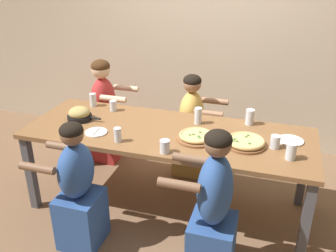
{
  "coord_description": "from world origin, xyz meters",
  "views": [
    {
      "loc": [
        0.85,
        -2.76,
        2.17
      ],
      "look_at": [
        0.0,
        0.0,
        0.82
      ],
      "focal_mm": 40.0,
      "sensor_mm": 36.0,
      "label": 1
    }
  ],
  "objects_px": {
    "pizza_board_second": "(196,136)",
    "empty_plate_b": "(290,141)",
    "drinking_glass_b": "(93,100)",
    "diner_near_midright": "(213,213)",
    "skillet_bowl": "(80,114)",
    "drinking_glass_c": "(165,147)",
    "drinking_glass_a": "(118,136)",
    "drinking_glass_e": "(291,152)",
    "diner_far_center": "(191,130)",
    "drinking_glass_f": "(198,117)",
    "pizza_board_main": "(245,142)",
    "diner_far_left": "(105,115)",
    "drinking_glass_h": "(113,106)",
    "drinking_glass_d": "(250,118)",
    "empty_plate_a": "(96,132)",
    "drinking_glass_g": "(275,143)",
    "diner_near_midleft": "(78,192)"
  },
  "relations": [
    {
      "from": "skillet_bowl",
      "to": "drinking_glass_e",
      "type": "distance_m",
      "value": 1.86
    },
    {
      "from": "drinking_glass_g",
      "to": "empty_plate_a",
      "type": "bearing_deg",
      "value": -173.37
    },
    {
      "from": "drinking_glass_g",
      "to": "diner_near_midleft",
      "type": "relative_size",
      "value": 0.1
    },
    {
      "from": "drinking_glass_c",
      "to": "pizza_board_main",
      "type": "bearing_deg",
      "value": 27.66
    },
    {
      "from": "empty_plate_b",
      "to": "drinking_glass_f",
      "type": "bearing_deg",
      "value": 171.52
    },
    {
      "from": "drinking_glass_a",
      "to": "drinking_glass_f",
      "type": "relative_size",
      "value": 0.8
    },
    {
      "from": "drinking_glass_f",
      "to": "drinking_glass_g",
      "type": "distance_m",
      "value": 0.73
    },
    {
      "from": "drinking_glass_d",
      "to": "drinking_glass_f",
      "type": "relative_size",
      "value": 0.94
    },
    {
      "from": "diner_far_center",
      "to": "diner_near_midleft",
      "type": "relative_size",
      "value": 1.01
    },
    {
      "from": "drinking_glass_d",
      "to": "diner_far_center",
      "type": "relative_size",
      "value": 0.13
    },
    {
      "from": "skillet_bowl",
      "to": "diner_far_left",
      "type": "xyz_separation_m",
      "value": [
        -0.09,
        0.66,
        -0.29
      ]
    },
    {
      "from": "skillet_bowl",
      "to": "drinking_glass_c",
      "type": "relative_size",
      "value": 3.08
    },
    {
      "from": "diner_far_left",
      "to": "diner_near_midright",
      "type": "distance_m",
      "value": 1.98
    },
    {
      "from": "empty_plate_a",
      "to": "drinking_glass_b",
      "type": "distance_m",
      "value": 0.63
    },
    {
      "from": "pizza_board_second",
      "to": "diner_near_midright",
      "type": "bearing_deg",
      "value": -65.75
    },
    {
      "from": "drinking_glass_d",
      "to": "drinking_glass_g",
      "type": "bearing_deg",
      "value": -58.76
    },
    {
      "from": "empty_plate_b",
      "to": "pizza_board_main",
      "type": "bearing_deg",
      "value": -152.64
    },
    {
      "from": "pizza_board_second",
      "to": "empty_plate_b",
      "type": "distance_m",
      "value": 0.76
    },
    {
      "from": "drinking_glass_a",
      "to": "drinking_glass_e",
      "type": "xyz_separation_m",
      "value": [
        1.34,
        0.12,
        0.0
      ]
    },
    {
      "from": "drinking_glass_b",
      "to": "drinking_glass_c",
      "type": "xyz_separation_m",
      "value": [
        0.97,
        -0.7,
        -0.02
      ]
    },
    {
      "from": "pizza_board_main",
      "to": "drinking_glass_f",
      "type": "height_order",
      "value": "drinking_glass_f"
    },
    {
      "from": "empty_plate_b",
      "to": "drinking_glass_e",
      "type": "bearing_deg",
      "value": -89.61
    },
    {
      "from": "drinking_glass_a",
      "to": "drinking_glass_e",
      "type": "distance_m",
      "value": 1.34
    },
    {
      "from": "empty_plate_b",
      "to": "drinking_glass_a",
      "type": "bearing_deg",
      "value": -162.77
    },
    {
      "from": "diner_near_midright",
      "to": "empty_plate_a",
      "type": "bearing_deg",
      "value": 67.63
    },
    {
      "from": "empty_plate_b",
      "to": "drinking_glass_a",
      "type": "distance_m",
      "value": 1.4
    },
    {
      "from": "drinking_glass_h",
      "to": "pizza_board_second",
      "type": "bearing_deg",
      "value": -21.6
    },
    {
      "from": "skillet_bowl",
      "to": "pizza_board_main",
      "type": "bearing_deg",
      "value": -2.52
    },
    {
      "from": "drinking_glass_b",
      "to": "drinking_glass_g",
      "type": "distance_m",
      "value": 1.81
    },
    {
      "from": "drinking_glass_b",
      "to": "diner_near_midright",
      "type": "relative_size",
      "value": 0.11
    },
    {
      "from": "drinking_glass_b",
      "to": "drinking_glass_f",
      "type": "relative_size",
      "value": 0.87
    },
    {
      "from": "drinking_glass_d",
      "to": "drinking_glass_h",
      "type": "bearing_deg",
      "value": -177.07
    },
    {
      "from": "pizza_board_second",
      "to": "empty_plate_b",
      "type": "bearing_deg",
      "value": 14.33
    },
    {
      "from": "drinking_glass_c",
      "to": "drinking_glass_f",
      "type": "height_order",
      "value": "drinking_glass_f"
    },
    {
      "from": "pizza_board_second",
      "to": "diner_far_left",
      "type": "distance_m",
      "value": 1.44
    },
    {
      "from": "drinking_glass_c",
      "to": "drinking_glass_d",
      "type": "relative_size",
      "value": 0.75
    },
    {
      "from": "drinking_glass_h",
      "to": "diner_far_center",
      "type": "relative_size",
      "value": 0.1
    },
    {
      "from": "pizza_board_main",
      "to": "drinking_glass_e",
      "type": "distance_m",
      "value": 0.37
    },
    {
      "from": "empty_plate_b",
      "to": "diner_near_midright",
      "type": "xyz_separation_m",
      "value": [
        -0.47,
        -0.78,
        -0.25
      ]
    },
    {
      "from": "drinking_glass_b",
      "to": "drinking_glass_f",
      "type": "xyz_separation_m",
      "value": [
        1.09,
        -0.1,
        -0.0
      ]
    },
    {
      "from": "drinking_glass_c",
      "to": "diner_far_left",
      "type": "relative_size",
      "value": 0.09
    },
    {
      "from": "drinking_glass_a",
      "to": "diner_far_left",
      "type": "height_order",
      "value": "diner_far_left"
    },
    {
      "from": "pizza_board_main",
      "to": "pizza_board_second",
      "type": "xyz_separation_m",
      "value": [
        -0.4,
        -0.01,
        -0.0
      ]
    },
    {
      "from": "skillet_bowl",
      "to": "diner_far_center",
      "type": "xyz_separation_m",
      "value": [
        0.9,
        0.66,
        -0.33
      ]
    },
    {
      "from": "drinking_glass_b",
      "to": "drinking_glass_h",
      "type": "bearing_deg",
      "value": -12.25
    },
    {
      "from": "diner_far_left",
      "to": "drinking_glass_b",
      "type": "bearing_deg",
      "value": 9.87
    },
    {
      "from": "drinking_glass_e",
      "to": "diner_near_midright",
      "type": "bearing_deg",
      "value": -134.68
    },
    {
      "from": "diner_far_center",
      "to": "diner_far_left",
      "type": "xyz_separation_m",
      "value": [
        -0.99,
        -0.0,
        0.04
      ]
    },
    {
      "from": "diner_far_center",
      "to": "drinking_glass_g",
      "type": "bearing_deg",
      "value": 49.98
    },
    {
      "from": "pizza_board_second",
      "to": "skillet_bowl",
      "type": "xyz_separation_m",
      "value": [
        -1.11,
        0.08,
        0.03
      ]
    }
  ]
}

